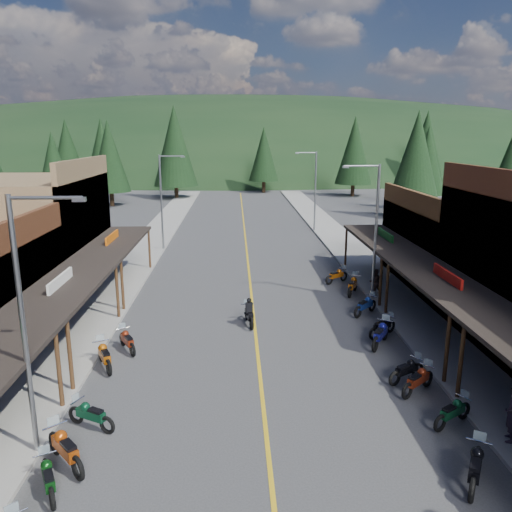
{
  "coord_description": "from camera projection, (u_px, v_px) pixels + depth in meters",
  "views": [
    {
      "loc": [
        -0.95,
        -19.76,
        9.55
      ],
      "look_at": [
        0.19,
        7.23,
        3.0
      ],
      "focal_mm": 35.0,
      "sensor_mm": 36.0,
      "label": 1
    }
  ],
  "objects": [
    {
      "name": "bike_east_12",
      "position": [
        337.0,
        275.0,
        33.01
      ],
      "size": [
        1.96,
        1.65,
        1.11
      ],
      "primitive_type": null,
      "rotation": [
        0.0,
        0.0,
        -0.95
      ],
      "color": "#CA5D0E",
      "rests_on": "ground"
    },
    {
      "name": "shop_west_3",
      "position": [
        29.0,
        235.0,
        31.06
      ],
      "size": [
        10.9,
        10.2,
        8.2
      ],
      "color": "brown",
      "rests_on": "ground"
    },
    {
      "name": "bike_east_6",
      "position": [
        418.0,
        379.0,
        18.86
      ],
      "size": [
        1.98,
        1.79,
        1.15
      ],
      "primitive_type": null,
      "rotation": [
        0.0,
        0.0,
        -0.89
      ],
      "color": "maroon",
      "rests_on": "ground"
    },
    {
      "name": "bike_east_7",
      "position": [
        407.0,
        369.0,
        19.75
      ],
      "size": [
        1.93,
        1.48,
        1.07
      ],
      "primitive_type": null,
      "rotation": [
        0.0,
        0.0,
        -1.04
      ],
      "color": "black",
      "rests_on": "ground"
    },
    {
      "name": "bike_east_5",
      "position": [
        453.0,
        411.0,
        16.75
      ],
      "size": [
        1.93,
        1.54,
        1.08
      ],
      "primitive_type": null,
      "rotation": [
        0.0,
        0.0,
        -1.01
      ],
      "color": "#0E4825",
      "rests_on": "ground"
    },
    {
      "name": "centerline",
      "position": [
        247.0,
        255.0,
        40.9
      ],
      "size": [
        0.15,
        90.0,
        0.01
      ],
      "primitive_type": "cube",
      "color": "gold",
      "rests_on": "ground"
    },
    {
      "name": "bike_east_11",
      "position": [
        353.0,
        284.0,
        30.65
      ],
      "size": [
        1.6,
        2.31,
        1.26
      ],
      "primitive_type": null,
      "rotation": [
        0.0,
        0.0,
        -0.44
      ],
      "color": "#A64F0B",
      "rests_on": "ground"
    },
    {
      "name": "rider_on_bike",
      "position": [
        249.0,
        314.0,
        25.66
      ],
      "size": [
        0.97,
        2.09,
        1.54
      ],
      "rotation": [
        0.0,
        0.0,
        0.15
      ],
      "color": "black",
      "rests_on": "ground"
    },
    {
      "name": "pine_2",
      "position": [
        175.0,
        146.0,
        75.51
      ],
      "size": [
        6.72,
        6.72,
        14.0
      ],
      "color": "black",
      "rests_on": "ground"
    },
    {
      "name": "shop_east_3",
      "position": [
        461.0,
        246.0,
        32.42
      ],
      "size": [
        10.9,
        10.2,
        6.2
      ],
      "color": "#4C2D16",
      "rests_on": "ground"
    },
    {
      "name": "pine_4",
      "position": [
        354.0,
        150.0,
        78.77
      ],
      "size": [
        5.88,
        5.88,
        12.5
      ],
      "color": "black",
      "rests_on": "ground"
    },
    {
      "name": "streetlight_3",
      "position": [
        314.0,
        188.0,
        49.84
      ],
      "size": [
        2.16,
        0.18,
        8.0
      ],
      "color": "gray",
      "rests_on": "ground"
    },
    {
      "name": "bike_west_4",
      "position": [
        48.0,
        476.0,
        13.53
      ],
      "size": [
        1.4,
        1.97,
        1.08
      ],
      "primitive_type": null,
      "rotation": [
        0.0,
        0.0,
        0.46
      ],
      "color": "#0B3810",
      "rests_on": "ground"
    },
    {
      "name": "bike_west_8",
      "position": [
        127.0,
        340.0,
        22.55
      ],
      "size": [
        1.53,
        2.01,
        1.11
      ],
      "primitive_type": null,
      "rotation": [
        0.0,
        0.0,
        0.52
      ],
      "color": "maroon",
      "rests_on": "ground"
    },
    {
      "name": "streetlight_0",
      "position": [
        27.0,
        317.0,
        14.32
      ],
      "size": [
        2.16,
        0.18,
        8.0
      ],
      "color": "gray",
      "rests_on": "ground"
    },
    {
      "name": "sidewalk_east",
      "position": [
        352.0,
        253.0,
        41.24
      ],
      "size": [
        3.4,
        94.0,
        0.15
      ],
      "primitive_type": "cube",
      "color": "gray",
      "rests_on": "ground"
    },
    {
      "name": "pedestrian_east_a",
      "position": [
        512.0,
        414.0,
        15.58
      ],
      "size": [
        0.67,
        0.79,
        1.85
      ],
      "primitive_type": "imported",
      "rotation": [
        0.0,
        0.0,
        -1.98
      ],
      "color": "#261B29",
      "rests_on": "sidewalk_east"
    },
    {
      "name": "bike_east_10",
      "position": [
        365.0,
        305.0,
        27.15
      ],
      "size": [
        1.94,
        1.89,
        1.16
      ],
      "primitive_type": null,
      "rotation": [
        0.0,
        0.0,
        -0.81
      ],
      "color": "navy",
      "rests_on": "ground"
    },
    {
      "name": "bike_west_6",
      "position": [
        91.0,
        414.0,
        16.56
      ],
      "size": [
        1.99,
        1.48,
        1.1
      ],
      "primitive_type": null,
      "rotation": [
        0.0,
        0.0,
        1.07
      ],
      "color": "#0C4025",
      "rests_on": "ground"
    },
    {
      "name": "bike_west_5",
      "position": [
        65.0,
        447.0,
        14.62
      ],
      "size": [
        2.05,
        2.2,
        1.29
      ],
      "primitive_type": null,
      "rotation": [
        0.0,
        0.0,
        0.71
      ],
      "color": "#AA400C",
      "rests_on": "ground"
    },
    {
      "name": "streetlight_2",
      "position": [
        373.0,
        227.0,
        28.48
      ],
      "size": [
        2.16,
        0.18,
        8.0
      ],
      "color": "gray",
      "rests_on": "ground"
    },
    {
      "name": "pine_10",
      "position": [
        109.0,
        156.0,
        67.69
      ],
      "size": [
        5.38,
        5.38,
        11.6
      ],
      "color": "black",
      "rests_on": "ground"
    },
    {
      "name": "ridge_hill",
      "position": [
        238.0,
        167.0,
        152.56
      ],
      "size": [
        310.0,
        140.0,
        60.0
      ],
      "primitive_type": "ellipsoid",
      "color": "black",
      "rests_on": "ground"
    },
    {
      "name": "pine_3",
      "position": [
        264.0,
        154.0,
        84.2
      ],
      "size": [
        5.04,
        5.04,
        11.0
      ],
      "color": "black",
      "rests_on": "ground"
    },
    {
      "name": "pine_9",
      "position": [
        427.0,
        160.0,
        64.65
      ],
      "size": [
        4.93,
        4.93,
        10.8
      ],
      "color": "black",
      "rests_on": "ground"
    },
    {
      "name": "pine_5",
      "position": [
        426.0,
        144.0,
        90.9
      ],
      "size": [
        6.72,
        6.72,
        14.0
      ],
      "color": "black",
      "rests_on": "ground"
    },
    {
      "name": "ground",
      "position": [
        259.0,
        363.0,
        21.48
      ],
      "size": [
        220.0,
        220.0,
        0.0
      ],
      "primitive_type": "plane",
      "color": "#38383A",
      "rests_on": "ground"
    },
    {
      "name": "pine_1",
      "position": [
        102.0,
        149.0,
        86.76
      ],
      "size": [
        5.88,
        5.88,
        12.5
      ],
      "color": "black",
      "rests_on": "ground"
    },
    {
      "name": "bike_west_7",
      "position": [
        104.0,
        355.0,
        20.86
      ],
      "size": [
        1.58,
        2.24,
        1.22
      ],
      "primitive_type": null,
      "rotation": [
        0.0,
        0.0,
        0.45
      ],
      "color": "#B5560C",
      "rests_on": "ground"
    },
    {
      "name": "pine_11",
      "position": [
        416.0,
        156.0,
        57.5
      ],
      "size": [
        5.82,
        5.82,
        12.4
      ],
      "color": "black",
      "rests_on": "ground"
    },
    {
      "name": "bike_east_9",
      "position": [
        382.0,
        326.0,
        24.25
      ],
      "size": [
        1.92,
        1.67,
        1.1
      ],
      "primitive_type": null,
      "rotation": [
        0.0,
        0.0,
        -0.92
      ],
      "color": "black",
      "rests_on": "ground"
    },
    {
      "name": "streetlight_1",
      "position": [
        163.0,
        198.0,
        41.51
      ],
      "size": [
        2.16,
        0.18,
        8.0
      ],
      "color": "gray",
      "rests_on": "ground"
    },
    {
      "name": "bike_east_8",
      "position": [
        381.0,
        333.0,
        23.09
      ],
      "size": [
        1.83,
        2.28,
        1.28
      ],
      "primitive_type": null,
      "rotation": [
        0.0,
        0.0,
        -0.57
      ],
      "color": "navy",
      "rests_on": "ground"
    },
    {
      "name": "bike_east_4",
      "position": [
        476.0,
        465.0,
        13.87
      ],
      "size": [
        1.71,
        2.21,
        1.23
      ],
      "primitive_type": null,
      "rotation": [
        0.0,
        0.0,
        -0.53
      ],
      "color": "black",
      "rests_on": "ground"
    },
    {
      "name": "sidewalk_west",
      "position": [
        140.0,
        255.0,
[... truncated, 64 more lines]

